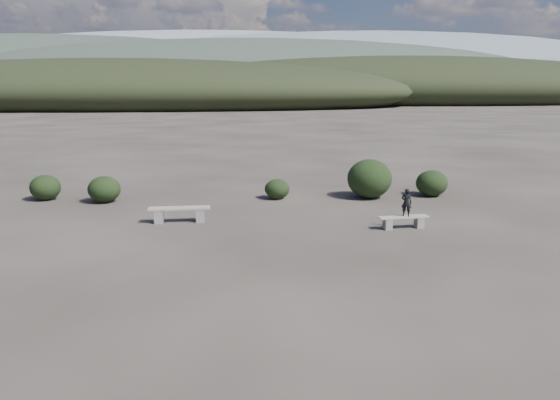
{
  "coord_description": "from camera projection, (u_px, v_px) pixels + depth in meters",
  "views": [
    {
      "loc": [
        -0.52,
        -12.27,
        4.53
      ],
      "look_at": [
        0.34,
        3.5,
        1.1
      ],
      "focal_mm": 35.0,
      "sensor_mm": 36.0,
      "label": 1
    }
  ],
  "objects": [
    {
      "name": "bench_left",
      "position": [
        180.0,
        213.0,
        17.91
      ],
      "size": [
        2.04,
        0.56,
        0.5
      ],
      "rotation": [
        0.0,
        0.0,
        0.07
      ],
      "color": "slate",
      "rests_on": "ground"
    },
    {
      "name": "mountain_ridges",
      "position": [
        239.0,
        72.0,
        341.13
      ],
      "size": [
        500.0,
        400.0,
        56.0
      ],
      "color": "black",
      "rests_on": "ground"
    },
    {
      "name": "shrub_d",
      "position": [
        369.0,
        179.0,
        21.61
      ],
      "size": [
        1.76,
        1.76,
        1.54
      ],
      "primitive_type": "ellipsoid",
      "color": "black",
      "rests_on": "ground"
    },
    {
      "name": "shrub_c",
      "position": [
        277.0,
        189.0,
        21.5
      ],
      "size": [
        0.98,
        0.98,
        0.79
      ],
      "primitive_type": "ellipsoid",
      "color": "black",
      "rests_on": "ground"
    },
    {
      "name": "bench_right",
      "position": [
        403.0,
        221.0,
        17.15
      ],
      "size": [
        1.62,
        0.55,
        0.4
      ],
      "rotation": [
        0.0,
        0.0,
        0.14
      ],
      "color": "slate",
      "rests_on": "ground"
    },
    {
      "name": "shrub_f",
      "position": [
        45.0,
        187.0,
        21.28
      ],
      "size": [
        1.16,
        1.16,
        0.99
      ],
      "primitive_type": "ellipsoid",
      "color": "black",
      "rests_on": "ground"
    },
    {
      "name": "seated_person",
      "position": [
        406.0,
        202.0,
        17.04
      ],
      "size": [
        0.38,
        0.32,
        0.88
      ],
      "primitive_type": "imported",
      "rotation": [
        0.0,
        0.0,
        2.75
      ],
      "color": "black",
      "rests_on": "bench_right"
    },
    {
      "name": "shrub_e",
      "position": [
        432.0,
        183.0,
        22.0
      ],
      "size": [
        1.26,
        1.26,
        1.05
      ],
      "primitive_type": "ellipsoid",
      "color": "black",
      "rests_on": "ground"
    },
    {
      "name": "ground",
      "position": [
        274.0,
        276.0,
        12.96
      ],
      "size": [
        1200.0,
        1200.0,
        0.0
      ],
      "primitive_type": "plane",
      "color": "#2B2622",
      "rests_on": "ground"
    },
    {
      "name": "shrub_a",
      "position": [
        104.0,
        189.0,
        20.88
      ],
      "size": [
        1.23,
        1.23,
        1.01
      ],
      "primitive_type": "ellipsoid",
      "color": "black",
      "rests_on": "ground"
    }
  ]
}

